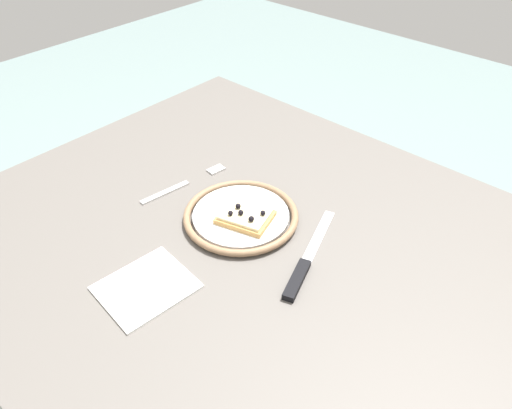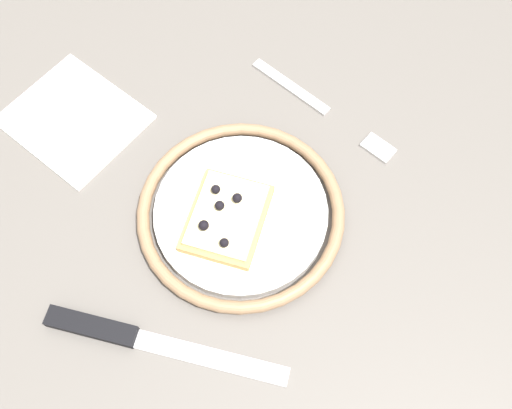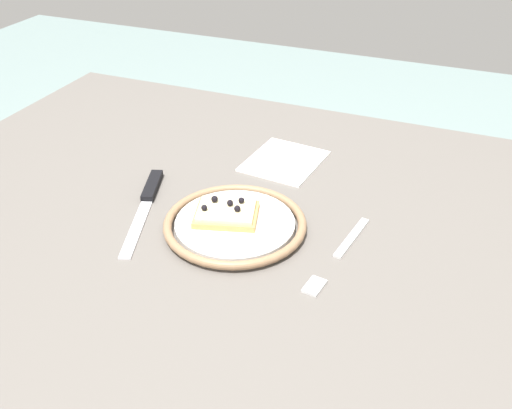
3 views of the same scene
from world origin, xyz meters
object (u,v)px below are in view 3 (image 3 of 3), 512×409
at_px(knife, 148,197).
at_px(napkin, 284,161).
at_px(dining_table, 210,249).
at_px(plate, 235,224).
at_px(pizza_slice_near, 226,213).
at_px(fork, 339,255).

bearing_deg(knife, napkin, -128.67).
bearing_deg(dining_table, plate, 154.20).
relative_size(knife, napkin, 1.62).
relative_size(plate, pizza_slice_near, 1.95).
xyz_separation_m(fork, napkin, (0.17, -0.23, 0.00)).
relative_size(fork, napkin, 1.40).
xyz_separation_m(knife, napkin, (-0.16, -0.21, -0.00)).
distance_m(plate, pizza_slice_near, 0.02).
bearing_deg(fork, knife, -4.84).
relative_size(pizza_slice_near, knife, 0.48).
bearing_deg(fork, plate, -1.49).
height_order(plate, napkin, plate).
relative_size(plate, napkin, 1.52).
bearing_deg(napkin, dining_table, 74.20).
bearing_deg(pizza_slice_near, knife, -6.80).
xyz_separation_m(plate, pizza_slice_near, (0.02, -0.01, 0.01)).
xyz_separation_m(dining_table, plate, (-0.06, 0.03, 0.09)).
height_order(dining_table, napkin, napkin).
distance_m(dining_table, knife, 0.14).
relative_size(plate, fork, 1.08).
bearing_deg(plate, knife, -8.10).
distance_m(knife, napkin, 0.26).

